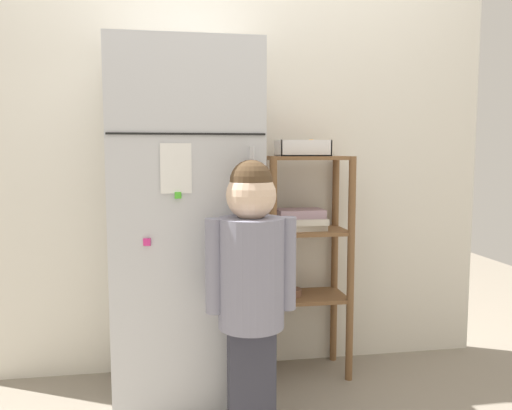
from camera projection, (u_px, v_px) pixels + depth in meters
ground_plane at (250, 390)px, 2.44m from camera, size 6.00×6.00×0.00m
kitchen_wall_back at (240, 168)px, 2.66m from camera, size 2.65×0.03×2.10m
refrigerator at (187, 226)px, 2.33m from camera, size 0.64×0.59×1.60m
child_standing at (251, 272)px, 1.98m from camera, size 0.36×0.26×1.10m
pantry_shelf_unit at (304, 242)px, 2.58m from camera, size 0.42×0.28×1.11m
fruit_bin at (303, 149)px, 2.52m from camera, size 0.25×0.17×0.08m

